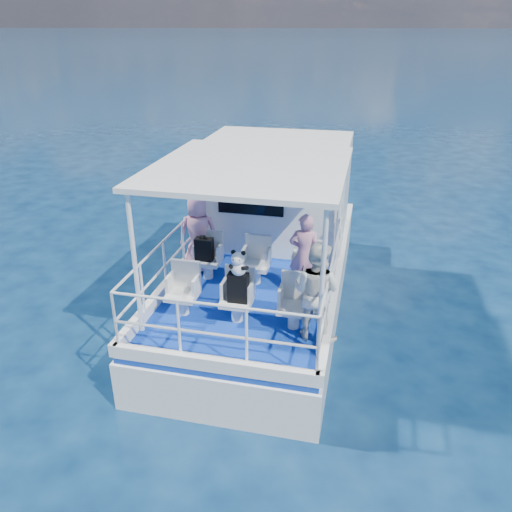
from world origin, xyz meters
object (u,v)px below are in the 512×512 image
at_px(passenger_stbd_aft, 316,291).
at_px(panda, 238,263).
at_px(passenger_port_fwd, 198,234).
at_px(backpack_center, 238,288).

relative_size(passenger_stbd_aft, panda, 3.85).
bearing_deg(passenger_stbd_aft, passenger_port_fwd, -19.17).
bearing_deg(backpack_center, passenger_port_fwd, 126.38).
relative_size(passenger_port_fwd, passenger_stbd_aft, 0.99).
height_order(passenger_port_fwd, passenger_stbd_aft, passenger_stbd_aft).
xyz_separation_m(backpack_center, panda, (0.02, -0.03, 0.43)).
bearing_deg(panda, passenger_stbd_aft, -4.82).
distance_m(passenger_stbd_aft, panda, 1.21).
bearing_deg(panda, passenger_port_fwd, 126.32).
bearing_deg(passenger_stbd_aft, backpack_center, 10.93).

